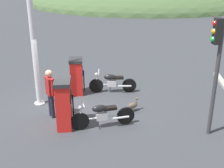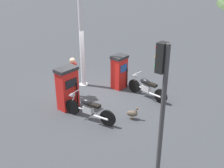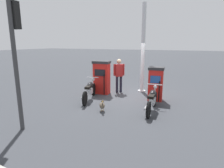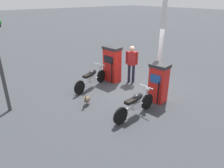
% 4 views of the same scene
% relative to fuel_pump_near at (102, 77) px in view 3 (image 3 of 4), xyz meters
% --- Properties ---
extents(ground_plane, '(120.00, 120.00, 0.00)m').
position_rel_fuel_pump_near_xyz_m(ground_plane, '(-0.08, 1.35, -0.84)').
color(ground_plane, '#383A3F').
extents(fuel_pump_near, '(0.60, 0.89, 1.65)m').
position_rel_fuel_pump_near_xyz_m(fuel_pump_near, '(0.00, 0.00, 0.00)').
color(fuel_pump_near, red).
rests_on(fuel_pump_near, ground).
extents(fuel_pump_far, '(0.60, 0.73, 1.49)m').
position_rel_fuel_pump_near_xyz_m(fuel_pump_far, '(0.00, 2.70, -0.08)').
color(fuel_pump_far, red).
rests_on(fuel_pump_far, ground).
extents(motorcycle_near_pump, '(2.05, 0.81, 0.94)m').
position_rel_fuel_pump_near_xyz_m(motorcycle_near_pump, '(1.22, 0.03, -0.39)').
color(motorcycle_near_pump, black).
rests_on(motorcycle_near_pump, ground).
extents(motorcycle_far_pump, '(1.95, 0.56, 0.93)m').
position_rel_fuel_pump_near_xyz_m(motorcycle_far_pump, '(1.42, 2.89, -0.40)').
color(motorcycle_far_pump, black).
rests_on(motorcycle_far_pump, ground).
extents(attendant_person, '(0.40, 0.52, 1.72)m').
position_rel_fuel_pump_near_xyz_m(attendant_person, '(-0.59, 0.69, 0.16)').
color(attendant_person, '#1E1E2D').
rests_on(attendant_person, ground).
extents(wandering_duck, '(0.46, 0.39, 0.49)m').
position_rel_fuel_pump_near_xyz_m(wandering_duck, '(2.24, 1.21, -0.60)').
color(wandering_duck, brown).
rests_on(wandering_duck, ground).
extents(roadside_traffic_light, '(0.39, 0.26, 3.60)m').
position_rel_fuel_pump_near_xyz_m(roadside_traffic_light, '(4.50, -0.24, 1.63)').
color(roadside_traffic_light, '#38383A').
rests_on(roadside_traffic_light, ground).
extents(canopy_support_pole, '(0.40, 0.40, 4.44)m').
position_rel_fuel_pump_near_xyz_m(canopy_support_pole, '(-1.30, 1.70, 1.31)').
color(canopy_support_pole, silver).
rests_on(canopy_support_pole, ground).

